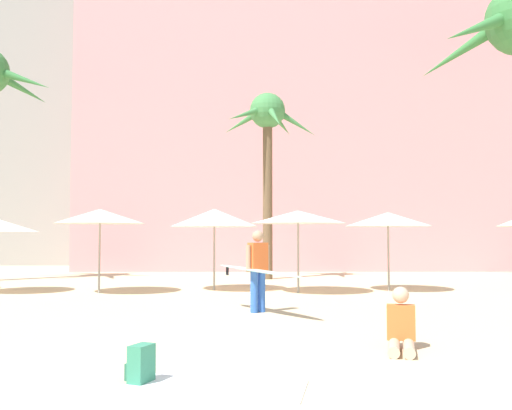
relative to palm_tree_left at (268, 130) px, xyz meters
name	(u,v)px	position (x,y,z in m)	size (l,w,h in m)	color
hotel_pink	(314,95)	(2.86, 9.67, 3.78)	(23.64, 10.47, 19.04)	pink
hotel_tower_gray	(103,72)	(-10.61, 16.10, 6.93)	(15.90, 11.46, 25.34)	gray
palm_tree_left	(268,130)	(0.00, 0.00, 0.00)	(3.78, 3.84, 7.18)	brown
cafe_umbrella_0	(298,217)	(0.72, -5.48, -3.57)	(2.74, 2.74, 2.36)	gray
cafe_umbrella_2	(388,219)	(3.47, -4.84, -3.61)	(2.56, 2.56, 2.34)	gray
cafe_umbrella_3	(214,218)	(-1.75, -4.62, -3.56)	(2.65, 2.65, 2.45)	gray
cafe_umbrella_4	(100,216)	(-4.98, -5.46, -3.55)	(2.57, 2.57, 2.41)	gray
beach_towel	(214,387)	(-1.03, -15.80, -5.74)	(1.93, 0.93, 0.01)	white
backpack	(141,365)	(-1.85, -15.59, -5.54)	(0.32, 0.35, 0.42)	#358263
person_far_right	(258,269)	(-0.49, -9.81, -4.81)	(1.99, 2.76, 1.74)	blue
person_mid_center	(401,329)	(1.49, -13.80, -5.44)	(0.59, 0.98, 0.88)	#D1A889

